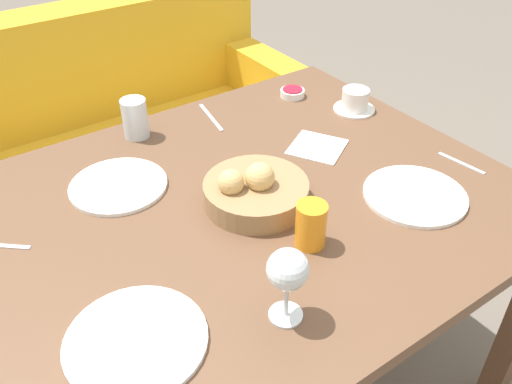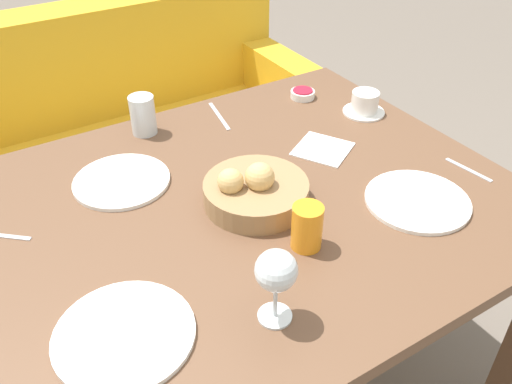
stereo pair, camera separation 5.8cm
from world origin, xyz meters
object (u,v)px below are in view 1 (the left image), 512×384
Objects in this scene: coffee_cup at (355,101)px; fork_silver at (211,117)px; jam_bowl_berry at (292,93)px; couch at (97,159)px; juice_glass at (311,225)px; napkin at (317,147)px; plate_near_left at (136,340)px; bread_basket at (255,191)px; plate_near_right at (415,195)px; wine_glass at (288,272)px; water_tumbler at (135,118)px; plate_far_center at (118,186)px; spoon_coffee at (461,163)px.

coffee_cup reaches higher than fork_silver.
fork_silver is at bearing 174.10° from jam_bowl_berry.
couch is 1.35m from juice_glass.
juice_glass is at bearing -132.70° from napkin.
couch is 0.81m from fork_silver.
plate_near_left is 3.31× the size of jam_bowl_berry.
coffee_cup is at bearing 21.99° from bread_basket.
juice_glass is 0.58× the size of fork_silver.
coffee_cup is 0.43m from fork_silver.
plate_near_right is (0.32, -0.20, -0.03)m from bread_basket.
plate_near_right reaches higher than fork_silver.
wine_glass is 2.05× the size of jam_bowl_berry.
plate_near_left reaches higher than napkin.
napkin is at bearing 44.16° from wine_glass.
couch is at bearing 104.22° from fork_silver.
water_tumbler reaches higher than plate_near_right.
napkin is (0.31, -0.97, 0.44)m from couch.
jam_bowl_berry is (0.65, 0.14, 0.01)m from plate_far_center.
bread_basket and water_tumbler have the same top height.
fork_silver is (0.12, 0.60, -0.05)m from juice_glass.
coffee_cup reaches higher than plate_near_right.
spoon_coffee is (0.93, 0.04, -0.00)m from plate_near_left.
plate_near_right is 1.84× the size of spoon_coffee.
bread_basket is at bearing -107.54° from fork_silver.
napkin is (-0.26, 0.27, 0.00)m from spoon_coffee.
plate_near_right is 1.39× the size of fork_silver.
plate_near_left is 1.90× the size of spoon_coffee.
plate_far_center is 1.35× the size of fork_silver.
coffee_cup is (0.66, 0.52, -0.08)m from wine_glass.
couch is 0.80m from water_tumbler.
wine_glass reaches higher than juice_glass.
wine_glass is (0.09, -0.55, 0.11)m from plate_far_center.
coffee_cup reaches higher than plate_far_center.
juice_glass reaches higher than jam_bowl_berry.
water_tumbler is (-0.06, -0.64, 0.49)m from couch.
coffee_cup is 0.20m from jam_bowl_berry.
wine_glass is at bearing -168.33° from spoon_coffee.
fork_silver is at bearing 107.41° from plate_near_right.
napkin is at bearing 132.99° from spoon_coffee.
water_tumbler is at bearing 173.65° from jam_bowl_berry.
plate_near_right and plate_far_center have the same top height.
coffee_cup reaches higher than spoon_coffee.
juice_glass is at bearing -101.11° from fork_silver.
water_tumbler is 0.89× the size of coffee_cup.
plate_near_right is at bearing 13.32° from wine_glass.
water_tumbler is (0.31, 0.65, 0.05)m from plate_near_left.
plate_near_right is at bearing -38.24° from plate_far_center.
wine_glass is (-0.06, -0.75, 0.06)m from water_tumbler.
fork_silver is 0.34m from napkin.
couch reaches higher than jam_bowl_berry.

